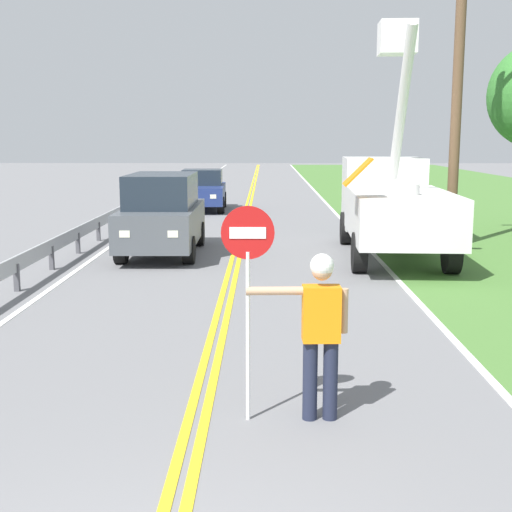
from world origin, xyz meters
TOP-DOWN VIEW (x-y plane):
  - centerline_yellow_left at (-0.09, 20.00)m, footprint 0.11×110.00m
  - centerline_yellow_right at (0.09, 20.00)m, footprint 0.11×110.00m
  - edge_line_right at (3.60, 20.00)m, footprint 0.12×110.00m
  - edge_line_left at (-3.60, 20.00)m, footprint 0.12×110.00m
  - flagger_worker at (1.33, 3.82)m, footprint 1.09×0.25m
  - stop_sign_paddle at (0.56, 3.79)m, footprint 0.56×0.04m
  - utility_bucket_truck at (4.02, 14.62)m, footprint 2.94×6.90m
  - oncoming_suv_nearest at (-1.93, 14.60)m, footprint 1.95×4.62m
  - oncoming_sedan_second at (-1.89, 25.76)m, footprint 2.01×4.15m
  - utility_pole_near at (5.88, 15.74)m, footprint 1.80×0.28m
  - guardrail_left_shoulder at (-4.20, 15.82)m, footprint 0.10×32.00m

SIDE VIEW (x-z plane):
  - centerline_yellow_left at x=-0.09m, z-range 0.00..0.01m
  - centerline_yellow_right at x=0.09m, z-range 0.00..0.01m
  - edge_line_right at x=3.60m, z-range 0.00..0.01m
  - edge_line_left at x=-3.60m, z-range 0.00..0.01m
  - guardrail_left_shoulder at x=-4.20m, z-range 0.16..0.87m
  - oncoming_sedan_second at x=-1.89m, z-range -0.02..1.68m
  - flagger_worker at x=1.33m, z-range 0.13..1.96m
  - oncoming_suv_nearest at x=-1.93m, z-range 0.01..2.11m
  - utility_bucket_truck at x=4.02m, z-range -1.51..4.36m
  - stop_sign_paddle at x=0.56m, z-range 0.54..2.87m
  - utility_pole_near at x=5.88m, z-range 0.18..8.98m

